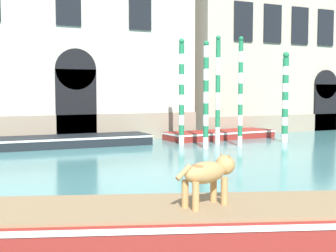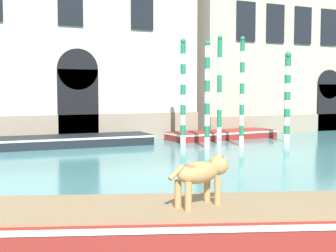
{
  "view_description": "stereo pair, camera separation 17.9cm",
  "coord_description": "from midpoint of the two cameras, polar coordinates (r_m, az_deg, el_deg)",
  "views": [
    {
      "loc": [
        -3.03,
        -0.6,
        2.32
      ],
      "look_at": [
        3.22,
        12.55,
        1.2
      ],
      "focal_mm": 50.0,
      "sensor_mm": 36.0,
      "label": 1
    },
    {
      "loc": [
        -2.87,
        -0.68,
        2.32
      ],
      "look_at": [
        3.22,
        12.55,
        1.2
      ],
      "focal_mm": 50.0,
      "sensor_mm": 36.0,
      "label": 2
    }
  ],
  "objects": [
    {
      "name": "palazzo_right",
      "position": [
        29.66,
        11.7,
        12.85
      ],
      "size": [
        11.63,
        6.13,
        13.47
      ],
      "color": "#B2A893",
      "rests_on": "ground_plane"
    },
    {
      "name": "boat_foreground",
      "position": [
        6.9,
        0.98,
        -12.13
      ],
      "size": [
        6.8,
        3.92,
        0.68
      ],
      "rotation": [
        0.0,
        0.0,
        -0.36
      ],
      "color": "maroon",
      "rests_on": "ground_plane"
    },
    {
      "name": "mooring_pole_4",
      "position": [
        19.43,
        8.57,
        4.2
      ],
      "size": [
        0.19,
        0.19,
        4.5
      ],
      "color": "white",
      "rests_on": "ground_plane"
    },
    {
      "name": "mooring_pole_5",
      "position": [
        20.07,
        5.85,
        4.41
      ],
      "size": [
        0.21,
        0.21,
        4.63
      ],
      "color": "white",
      "rests_on": "ground_plane"
    },
    {
      "name": "mooring_pole_0",
      "position": [
        18.57,
        4.37,
        3.86
      ],
      "size": [
        0.22,
        0.22,
        4.26
      ],
      "color": "white",
      "rests_on": "ground_plane"
    },
    {
      "name": "dog_on_deck",
      "position": [
        6.72,
        4.26,
        -5.71
      ],
      "size": [
        1.07,
        0.48,
        0.72
      ],
      "rotation": [
        0.0,
        0.0,
        0.24
      ],
      "color": "tan",
      "rests_on": "boat_foreground"
    },
    {
      "name": "mooring_pole_2",
      "position": [
        21.41,
        13.87,
        3.48
      ],
      "size": [
        0.28,
        0.28,
        4.0
      ],
      "color": "white",
      "rests_on": "ground_plane"
    },
    {
      "name": "boat_moored_near_palazzo",
      "position": [
        19.74,
        -12.27,
        -1.78
      ],
      "size": [
        6.82,
        2.06,
        0.43
      ],
      "rotation": [
        0.0,
        0.0,
        -0.03
      ],
      "color": "black",
      "rests_on": "ground_plane"
    },
    {
      "name": "mooring_pole_3",
      "position": [
        19.67,
        1.4,
        4.21
      ],
      "size": [
        0.23,
        0.23,
        4.47
      ],
      "color": "white",
      "rests_on": "ground_plane"
    },
    {
      "name": "boat_moored_far",
      "position": [
        22.53,
        6.13,
        -1.02
      ],
      "size": [
        5.52,
        2.09,
        0.37
      ],
      "rotation": [
        0.0,
        0.0,
        0.07
      ],
      "color": "maroon",
      "rests_on": "ground_plane"
    }
  ]
}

